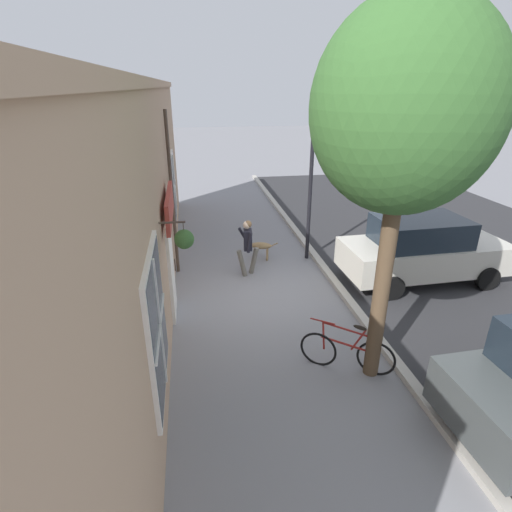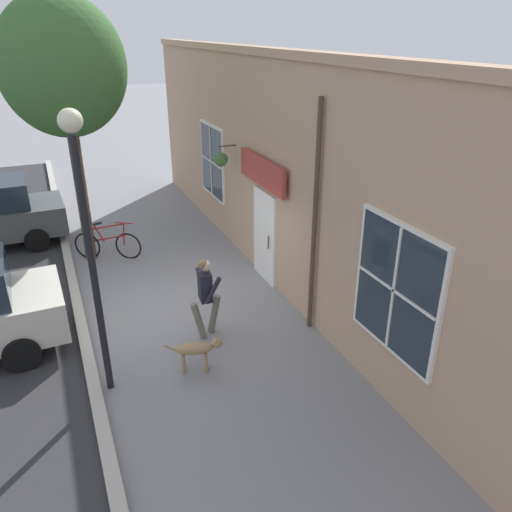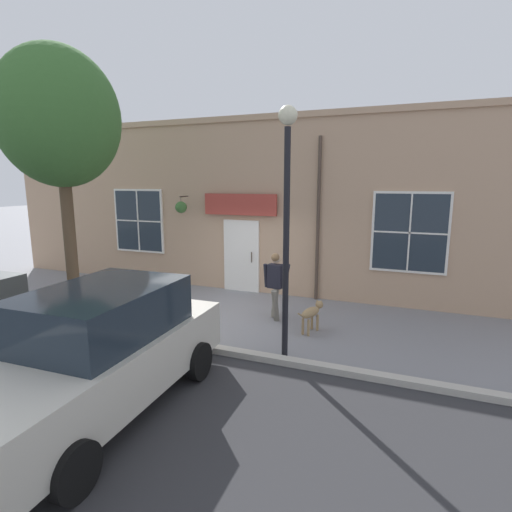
{
  "view_description": "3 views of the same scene",
  "coord_description": "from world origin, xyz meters",
  "px_view_note": "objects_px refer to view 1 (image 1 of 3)",
  "views": [
    {
      "loc": [
        -1.6,
        -8.69,
        4.86
      ],
      "look_at": [
        -0.26,
        -0.52,
        1.32
      ],
      "focal_mm": 28.0,
      "sensor_mm": 36.0,
      "label": 1
    },
    {
      "loc": [
        2.13,
        9.05,
        5.36
      ],
      "look_at": [
        -1.38,
        0.88,
        1.26
      ],
      "focal_mm": 35.0,
      "sensor_mm": 36.0,
      "label": 2
    },
    {
      "loc": [
        8.33,
        4.18,
        3.19
      ],
      "look_at": [
        -0.47,
        0.69,
        1.42
      ],
      "focal_mm": 28.0,
      "sensor_mm": 36.0,
      "label": 3
    }
  ],
  "objects_px": {
    "street_tree_by_curb": "(402,114)",
    "parked_car_mid_block": "(422,249)",
    "dog_on_leash": "(259,246)",
    "leaning_bicycle": "(347,352)",
    "pedestrian_walking": "(248,243)",
    "street_lamp": "(312,161)"
  },
  "relations": [
    {
      "from": "street_tree_by_curb",
      "to": "parked_car_mid_block",
      "type": "relative_size",
      "value": 1.4
    },
    {
      "from": "dog_on_leash",
      "to": "street_tree_by_curb",
      "type": "bearing_deg",
      "value": -78.63
    },
    {
      "from": "leaning_bicycle",
      "to": "street_tree_by_curb",
      "type": "bearing_deg",
      "value": -23.1
    },
    {
      "from": "pedestrian_walking",
      "to": "street_tree_by_curb",
      "type": "xyz_separation_m",
      "value": [
        1.58,
        -4.46,
        3.56
      ]
    },
    {
      "from": "parked_car_mid_block",
      "to": "street_lamp",
      "type": "distance_m",
      "value": 3.8
    },
    {
      "from": "pedestrian_walking",
      "to": "parked_car_mid_block",
      "type": "relative_size",
      "value": 0.36
    },
    {
      "from": "dog_on_leash",
      "to": "street_lamp",
      "type": "xyz_separation_m",
      "value": [
        1.45,
        -0.15,
        2.5
      ]
    },
    {
      "from": "dog_on_leash",
      "to": "street_tree_by_curb",
      "type": "distance_m",
      "value": 6.89
    },
    {
      "from": "dog_on_leash",
      "to": "parked_car_mid_block",
      "type": "bearing_deg",
      "value": -26.82
    },
    {
      "from": "street_tree_by_curb",
      "to": "parked_car_mid_block",
      "type": "bearing_deg",
      "value": 49.22
    },
    {
      "from": "dog_on_leash",
      "to": "parked_car_mid_block",
      "type": "xyz_separation_m",
      "value": [
        4.04,
        -2.04,
        0.45
      ]
    },
    {
      "from": "parked_car_mid_block",
      "to": "dog_on_leash",
      "type": "bearing_deg",
      "value": 153.18
    },
    {
      "from": "parked_car_mid_block",
      "to": "street_lamp",
      "type": "xyz_separation_m",
      "value": [
        -2.58,
        1.9,
        2.05
      ]
    },
    {
      "from": "leaning_bicycle",
      "to": "parked_car_mid_block",
      "type": "xyz_separation_m",
      "value": [
        3.32,
        3.25,
        0.5
      ]
    },
    {
      "from": "street_tree_by_curb",
      "to": "street_lamp",
      "type": "distance_m",
      "value": 5.54
    },
    {
      "from": "street_tree_by_curb",
      "to": "street_lamp",
      "type": "height_order",
      "value": "street_tree_by_curb"
    },
    {
      "from": "leaning_bicycle",
      "to": "parked_car_mid_block",
      "type": "distance_m",
      "value": 4.67
    },
    {
      "from": "dog_on_leash",
      "to": "parked_car_mid_block",
      "type": "height_order",
      "value": "parked_car_mid_block"
    },
    {
      "from": "dog_on_leash",
      "to": "street_lamp",
      "type": "bearing_deg",
      "value": -5.7
    },
    {
      "from": "dog_on_leash",
      "to": "leaning_bicycle",
      "type": "height_order",
      "value": "leaning_bicycle"
    },
    {
      "from": "pedestrian_walking",
      "to": "street_lamp",
      "type": "bearing_deg",
      "value": 23.62
    },
    {
      "from": "pedestrian_walking",
      "to": "parked_car_mid_block",
      "type": "bearing_deg",
      "value": -13.04
    }
  ]
}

